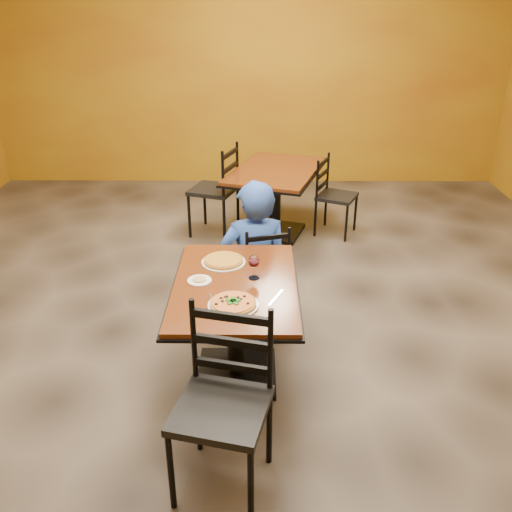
{
  "coord_description": "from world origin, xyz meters",
  "views": [
    {
      "loc": [
        0.16,
        -3.62,
        2.45
      ],
      "look_at": [
        0.14,
        -0.3,
        0.85
      ],
      "focal_mm": 38.09,
      "sensor_mm": 36.0,
      "label": 1
    }
  ],
  "objects_px": {
    "pizza_main": "(233,303)",
    "diner": "(254,250)",
    "pizza_far": "(223,260)",
    "wine_glass": "(254,266)",
    "chair_main_near": "(221,411)",
    "chair_main_far": "(262,269)",
    "plate_far": "(224,262)",
    "chair_second_right": "(337,197)",
    "plate_main": "(233,305)",
    "side_plate": "(199,281)",
    "table_second": "(275,186)",
    "chair_second_left": "(213,190)",
    "table_main": "(236,308)"
  },
  "relations": [
    {
      "from": "plate_main",
      "to": "pizza_far",
      "type": "xyz_separation_m",
      "value": [
        -0.09,
        0.59,
        0.02
      ]
    },
    {
      "from": "table_main",
      "to": "chair_second_right",
      "type": "relative_size",
      "value": 1.41
    },
    {
      "from": "diner",
      "to": "plate_main",
      "type": "xyz_separation_m",
      "value": [
        -0.12,
        -1.15,
        0.17
      ]
    },
    {
      "from": "chair_main_far",
      "to": "plate_far",
      "type": "relative_size",
      "value": 2.69
    },
    {
      "from": "table_main",
      "to": "plate_main",
      "type": "height_order",
      "value": "plate_main"
    },
    {
      "from": "pizza_far",
      "to": "wine_glass",
      "type": "xyz_separation_m",
      "value": [
        0.22,
        -0.23,
        0.07
      ]
    },
    {
      "from": "diner",
      "to": "side_plate",
      "type": "distance_m",
      "value": 0.93
    },
    {
      "from": "table_main",
      "to": "diner",
      "type": "bearing_deg",
      "value": 82.32
    },
    {
      "from": "chair_second_right",
      "to": "side_plate",
      "type": "xyz_separation_m",
      "value": [
        -1.25,
        -2.56,
        0.32
      ]
    },
    {
      "from": "chair_second_left",
      "to": "side_plate",
      "type": "height_order",
      "value": "chair_second_left"
    },
    {
      "from": "plate_far",
      "to": "pizza_far",
      "type": "height_order",
      "value": "pizza_far"
    },
    {
      "from": "diner",
      "to": "side_plate",
      "type": "height_order",
      "value": "diner"
    },
    {
      "from": "chair_main_near",
      "to": "plate_main",
      "type": "height_order",
      "value": "chair_main_near"
    },
    {
      "from": "table_main",
      "to": "plate_far",
      "type": "relative_size",
      "value": 3.97
    },
    {
      "from": "diner",
      "to": "wine_glass",
      "type": "relative_size",
      "value": 6.53
    },
    {
      "from": "plate_main",
      "to": "side_plate",
      "type": "height_order",
      "value": "same"
    },
    {
      "from": "chair_main_near",
      "to": "wine_glass",
      "type": "distance_m",
      "value": 1.08
    },
    {
      "from": "plate_far",
      "to": "plate_main",
      "type": "bearing_deg",
      "value": -80.87
    },
    {
      "from": "chair_second_left",
      "to": "chair_second_right",
      "type": "distance_m",
      "value": 1.37
    },
    {
      "from": "diner",
      "to": "pizza_far",
      "type": "height_order",
      "value": "diner"
    },
    {
      "from": "chair_main_near",
      "to": "pizza_main",
      "type": "bearing_deg",
      "value": 100.21
    },
    {
      "from": "chair_second_left",
      "to": "pizza_main",
      "type": "bearing_deg",
      "value": 25.88
    },
    {
      "from": "chair_main_near",
      "to": "chair_main_far",
      "type": "distance_m",
      "value": 1.82
    },
    {
      "from": "table_second",
      "to": "chair_second_left",
      "type": "bearing_deg",
      "value": 180.0
    },
    {
      "from": "chair_main_near",
      "to": "diner",
      "type": "distance_m",
      "value": 1.82
    },
    {
      "from": "chair_second_left",
      "to": "table_main",
      "type": "bearing_deg",
      "value": 26.66
    },
    {
      "from": "pizza_far",
      "to": "chair_second_left",
      "type": "bearing_deg",
      "value": 96.47
    },
    {
      "from": "table_second",
      "to": "plate_main",
      "type": "xyz_separation_m",
      "value": [
        -0.33,
        -2.87,
        0.2
      ]
    },
    {
      "from": "chair_main_near",
      "to": "plate_far",
      "type": "relative_size",
      "value": 3.33
    },
    {
      "from": "chair_second_right",
      "to": "plate_main",
      "type": "height_order",
      "value": "chair_second_right"
    },
    {
      "from": "diner",
      "to": "side_plate",
      "type": "relative_size",
      "value": 7.34
    },
    {
      "from": "plate_main",
      "to": "wine_glass",
      "type": "bearing_deg",
      "value": 71.29
    },
    {
      "from": "diner",
      "to": "wine_glass",
      "type": "bearing_deg",
      "value": 80.76
    },
    {
      "from": "chair_second_left",
      "to": "side_plate",
      "type": "relative_size",
      "value": 6.35
    },
    {
      "from": "table_second",
      "to": "chair_main_near",
      "type": "relative_size",
      "value": 1.45
    },
    {
      "from": "table_second",
      "to": "side_plate",
      "type": "xyz_separation_m",
      "value": [
        -0.57,
        -2.56,
        0.2
      ]
    },
    {
      "from": "wine_glass",
      "to": "diner",
      "type": "bearing_deg",
      "value": 90.46
    },
    {
      "from": "chair_second_right",
      "to": "chair_main_far",
      "type": "bearing_deg",
      "value": 179.03
    },
    {
      "from": "pizza_main",
      "to": "chair_main_far",
      "type": "bearing_deg",
      "value": 81.16
    },
    {
      "from": "table_main",
      "to": "chair_second_left",
      "type": "relative_size",
      "value": 1.21
    },
    {
      "from": "table_main",
      "to": "wine_glass",
      "type": "relative_size",
      "value": 6.83
    },
    {
      "from": "chair_main_near",
      "to": "table_main",
      "type": "bearing_deg",
      "value": 101.23
    },
    {
      "from": "chair_second_right",
      "to": "diner",
      "type": "height_order",
      "value": "diner"
    },
    {
      "from": "chair_main_far",
      "to": "diner",
      "type": "distance_m",
      "value": 0.18
    },
    {
      "from": "pizza_far",
      "to": "wine_glass",
      "type": "relative_size",
      "value": 1.56
    },
    {
      "from": "chair_main_far",
      "to": "chair_second_left",
      "type": "height_order",
      "value": "chair_second_left"
    },
    {
      "from": "table_second",
      "to": "side_plate",
      "type": "bearing_deg",
      "value": -102.51
    },
    {
      "from": "plate_main",
      "to": "diner",
      "type": "bearing_deg",
      "value": 84.27
    },
    {
      "from": "plate_far",
      "to": "pizza_far",
      "type": "xyz_separation_m",
      "value": [
        0.0,
        0.0,
        0.02
      ]
    },
    {
      "from": "pizza_main",
      "to": "diner",
      "type": "bearing_deg",
      "value": 84.27
    }
  ]
}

